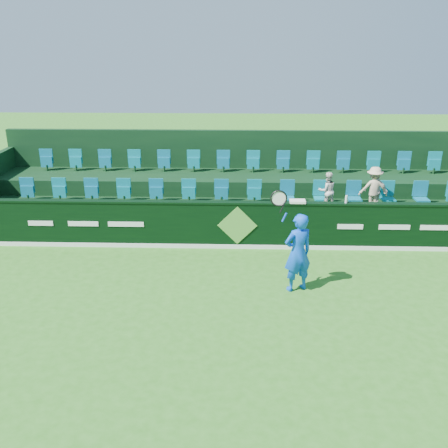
{
  "coord_description": "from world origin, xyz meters",
  "views": [
    {
      "loc": [
        0.03,
        -8.98,
        5.6
      ],
      "look_at": [
        -0.34,
        2.8,
        1.15
      ],
      "focal_mm": 40.0,
      "sensor_mm": 36.0,
      "label": 1
    }
  ],
  "objects_px": {
    "spectator_middle": "(376,191)",
    "spectator_right": "(374,188)",
    "spectator_left": "(327,191)",
    "tennis_player": "(298,252)",
    "drinks_bottle": "(346,199)",
    "towel": "(298,201)"
  },
  "relations": [
    {
      "from": "spectator_middle",
      "to": "drinks_bottle",
      "type": "relative_size",
      "value": 5.28
    },
    {
      "from": "tennis_player",
      "to": "spectator_left",
      "type": "xyz_separation_m",
      "value": [
        1.22,
        3.58,
        0.4
      ]
    },
    {
      "from": "spectator_left",
      "to": "spectator_right",
      "type": "relative_size",
      "value": 0.87
    },
    {
      "from": "spectator_left",
      "to": "towel",
      "type": "height_order",
      "value": "spectator_left"
    },
    {
      "from": "spectator_left",
      "to": "tennis_player",
      "type": "bearing_deg",
      "value": 59.36
    },
    {
      "from": "spectator_middle",
      "to": "towel",
      "type": "relative_size",
      "value": 2.62
    },
    {
      "from": "spectator_left",
      "to": "spectator_right",
      "type": "height_order",
      "value": "spectator_right"
    },
    {
      "from": "tennis_player",
      "to": "spectator_middle",
      "type": "distance_m",
      "value": 4.47
    },
    {
      "from": "spectator_left",
      "to": "spectator_middle",
      "type": "xyz_separation_m",
      "value": [
        1.43,
        0.0,
        0.0
      ]
    },
    {
      "from": "tennis_player",
      "to": "spectator_right",
      "type": "distance_m",
      "value": 4.43
    },
    {
      "from": "spectator_middle",
      "to": "towel",
      "type": "height_order",
      "value": "spectator_middle"
    },
    {
      "from": "spectator_middle",
      "to": "spectator_left",
      "type": "bearing_deg",
      "value": 24.97
    },
    {
      "from": "spectator_right",
      "to": "towel",
      "type": "height_order",
      "value": "spectator_right"
    },
    {
      "from": "spectator_left",
      "to": "drinks_bottle",
      "type": "relative_size",
      "value": 5.26
    },
    {
      "from": "tennis_player",
      "to": "spectator_middle",
      "type": "relative_size",
      "value": 2.27
    },
    {
      "from": "drinks_bottle",
      "to": "spectator_left",
      "type": "bearing_deg",
      "value": 106.27
    },
    {
      "from": "spectator_middle",
      "to": "spectator_right",
      "type": "xyz_separation_m",
      "value": [
        -0.08,
        0.0,
        0.08
      ]
    },
    {
      "from": "spectator_right",
      "to": "spectator_middle",
      "type": "bearing_deg",
      "value": -178.61
    },
    {
      "from": "tennis_player",
      "to": "drinks_bottle",
      "type": "xyz_separation_m",
      "value": [
        1.55,
        2.46,
        0.5
      ]
    },
    {
      "from": "towel",
      "to": "drinks_bottle",
      "type": "height_order",
      "value": "drinks_bottle"
    },
    {
      "from": "drinks_bottle",
      "to": "towel",
      "type": "bearing_deg",
      "value": 180.0
    },
    {
      "from": "tennis_player",
      "to": "spectator_left",
      "type": "distance_m",
      "value": 3.81
    }
  ]
}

